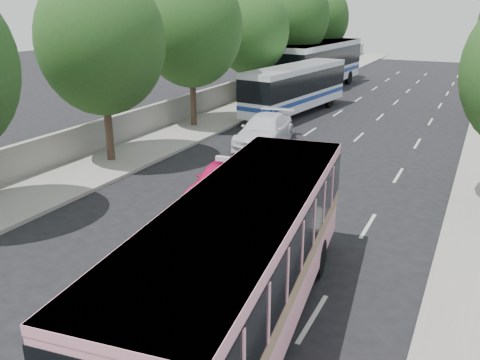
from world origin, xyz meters
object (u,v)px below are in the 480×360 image
Objects in this scene: tour_coach_rear at (320,61)px; tour_coach_front at (296,85)px; white_pickup at (264,131)px; pink_bus at (243,251)px; pink_taxi at (223,179)px.

tour_coach_front is at bearing -76.40° from tour_coach_rear.
tour_coach_front is 0.82× the size of tour_coach_rear.
white_pickup is 19.64m from tour_coach_rear.
white_pickup is at bearing 104.64° from pink_bus.
pink_taxi is at bearing -72.11° from tour_coach_front.
white_pickup is at bearing -73.44° from tour_coach_front.
pink_bus is at bearing -62.84° from pink_taxi.
white_pickup is (-1.63, 7.82, 0.06)m from pink_taxi.
pink_taxi is at bearing -84.42° from white_pickup.
pink_taxi is at bearing 113.79° from pink_bus.
pink_taxi is 0.79× the size of white_pickup.
tour_coach_rear is at bearing 106.89° from tour_coach_front.
tour_coach_rear is (-9.20, 34.59, 0.36)m from pink_bus.
pink_bus is 8.78m from pink_taxi.
pink_bus is 2.45× the size of pink_taxi.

